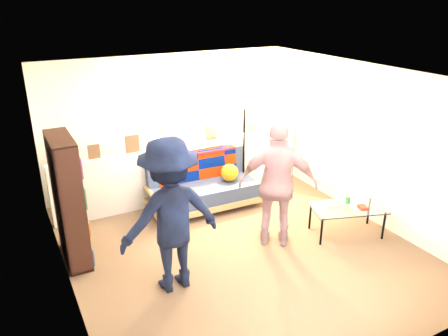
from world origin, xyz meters
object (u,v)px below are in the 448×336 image
object	(u,v)px
bookshelf	(69,205)
floor_lamp	(244,132)
person_left	(170,216)
coffee_table	(348,209)
person_right	(278,184)
futon_sofa	(204,186)

from	to	relation	value
bookshelf	floor_lamp	bearing A→B (deg)	13.04
bookshelf	person_left	distance (m)	1.51
floor_lamp	person_left	bearing A→B (deg)	-138.06
coffee_table	person_right	world-z (taller)	person_right
coffee_table	floor_lamp	bearing A→B (deg)	108.85
person_left	bookshelf	bearing A→B (deg)	-51.66
futon_sofa	floor_lamp	bearing A→B (deg)	7.98
futon_sofa	person_left	world-z (taller)	person_left
coffee_table	person_left	distance (m)	2.77
bookshelf	person_left	world-z (taller)	person_left
coffee_table	floor_lamp	world-z (taller)	floor_lamp
futon_sofa	coffee_table	distance (m)	2.33
futon_sofa	person_right	distance (m)	1.67
floor_lamp	person_left	distance (m)	2.79
bookshelf	person_left	size ratio (longest dim) A/B	0.91
bookshelf	floor_lamp	size ratio (longest dim) A/B	1.05
futon_sofa	person_right	xyz separation A→B (m)	(0.40, -1.53, 0.55)
coffee_table	person_left	xyz separation A→B (m)	(-2.72, 0.07, 0.53)
coffee_table	person_right	bearing A→B (deg)	165.19
futon_sofa	coffee_table	world-z (taller)	futon_sofa
futon_sofa	floor_lamp	size ratio (longest dim) A/B	1.14
floor_lamp	person_left	world-z (taller)	person_left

